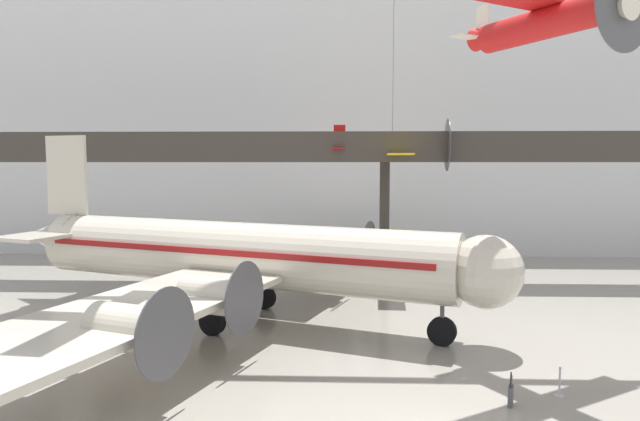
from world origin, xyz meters
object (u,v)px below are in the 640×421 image
suspended_plane_red_highwing (543,22)px  stanchion_barrier (559,387)px  airliner_silver_main (234,255)px  info_sign_pedestal (511,393)px  suspended_plane_yellow_lowwing (392,149)px

suspended_plane_red_highwing → stanchion_barrier: bearing=-32.4°
airliner_silver_main → suspended_plane_red_highwing: suspended_plane_red_highwing is taller
airliner_silver_main → info_sign_pedestal: airliner_silver_main is taller
suspended_plane_yellow_lowwing → info_sign_pedestal: 21.35m
suspended_plane_yellow_lowwing → stanchion_barrier: (4.33, -18.51, -8.77)m
info_sign_pedestal → suspended_plane_red_highwing: bearing=83.3°
airliner_silver_main → suspended_plane_red_highwing: size_ratio=3.99×
suspended_plane_red_highwing → info_sign_pedestal: 13.85m
info_sign_pedestal → suspended_plane_yellow_lowwing: bearing=117.8°
airliner_silver_main → stanchion_barrier: bearing=-14.4°
suspended_plane_yellow_lowwing → info_sign_pedestal: bearing=-79.5°
suspended_plane_yellow_lowwing → stanchion_barrier: size_ratio=10.99×
airliner_silver_main → info_sign_pedestal: size_ratio=26.13×
suspended_plane_red_highwing → info_sign_pedestal: bearing=-59.4°
stanchion_barrier → suspended_plane_yellow_lowwing: bearing=103.2°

